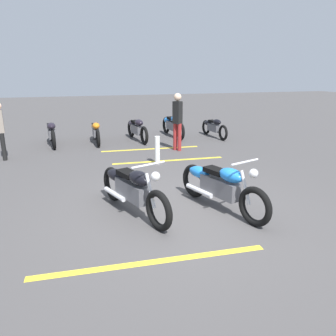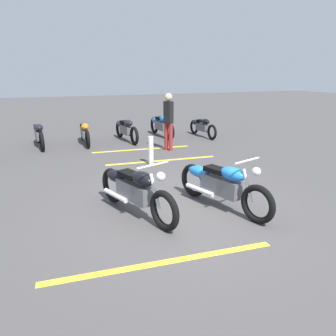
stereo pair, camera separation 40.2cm
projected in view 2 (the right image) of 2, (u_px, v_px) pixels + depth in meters
name	position (u px, v px, depth m)	size (l,w,h in m)	color
ground_plane	(181.00, 212.00, 5.84)	(60.00, 60.00, 0.00)	#474444
motorcycle_bright_foreground	(220.00, 184.00, 5.91)	(2.16, 0.87, 1.04)	black
motorcycle_dark_foreground	(133.00, 189.00, 5.64)	(2.14, 0.90, 1.04)	black
motorcycle_row_far_left	(202.00, 126.00, 12.50)	(1.90, 0.31, 0.72)	black
motorcycle_row_left	(161.00, 125.00, 12.51)	(2.21, 0.33, 0.83)	black
motorcycle_row_center	(126.00, 129.00, 11.71)	(2.13, 0.40, 0.80)	black
motorcycle_row_right	(85.00, 132.00, 11.22)	(1.99, 0.25, 0.75)	black
motorcycle_row_far_right	(39.00, 134.00, 10.81)	(2.12, 0.37, 0.80)	black
bystander_secondary	(168.00, 119.00, 10.12)	(0.32, 0.30, 1.80)	maroon
bollard_post	(151.00, 150.00, 8.74)	(0.14, 0.14, 0.77)	white
parking_stripe_near	(164.00, 262.00, 4.28)	(3.20, 0.12, 0.01)	yellow
parking_stripe_mid	(162.00, 161.00, 9.17)	(3.20, 0.12, 0.01)	yellow
parking_stripe_far	(142.00, 149.00, 10.51)	(3.20, 0.12, 0.01)	yellow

